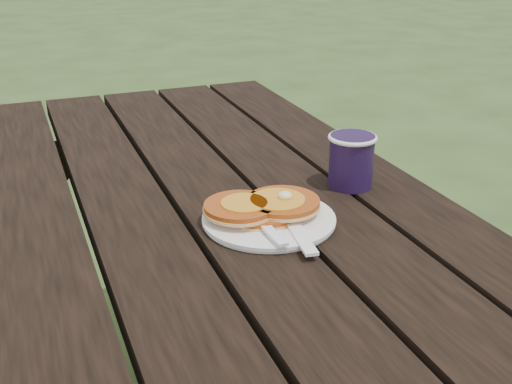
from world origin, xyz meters
name	(u,v)px	position (x,y,z in m)	size (l,w,h in m)	color
plate	(269,220)	(0.05, 0.00, 0.76)	(0.21, 0.21, 0.01)	white
pancake_stack	(263,207)	(0.04, 0.01, 0.77)	(0.19, 0.13, 0.04)	#AF4B13
knife	(294,227)	(0.07, -0.05, 0.76)	(0.02, 0.18, 0.01)	white
fork	(269,229)	(0.02, -0.05, 0.77)	(0.03, 0.16, 0.01)	white
coffee_cup	(351,157)	(0.24, 0.09, 0.80)	(0.09, 0.09, 0.10)	#1D0F31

